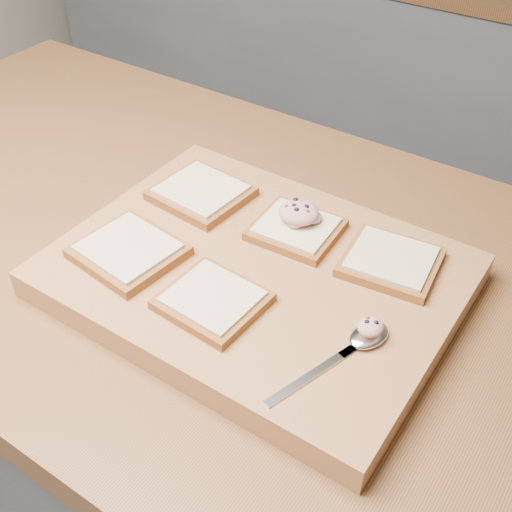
{
  "coord_description": "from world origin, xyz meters",
  "views": [
    {
      "loc": [
        0.27,
        -0.58,
        1.51
      ],
      "look_at": [
        -0.1,
        -0.04,
        0.96
      ],
      "focal_mm": 45.0,
      "sensor_mm": 36.0,
      "label": 1
    }
  ],
  "objects_px": {
    "bread_far_center": "(296,229)",
    "spoon": "(361,341)",
    "cutting_board": "(256,275)",
    "tuna_salad_dollop": "(299,212)"
  },
  "relations": [
    {
      "from": "bread_far_center",
      "to": "spoon",
      "type": "distance_m",
      "value": 0.22
    },
    {
      "from": "cutting_board",
      "to": "bread_far_center",
      "type": "relative_size",
      "value": 4.29
    },
    {
      "from": "cutting_board",
      "to": "bread_far_center",
      "type": "height_order",
      "value": "bread_far_center"
    },
    {
      "from": "bread_far_center",
      "to": "spoon",
      "type": "relative_size",
      "value": 0.67
    },
    {
      "from": "spoon",
      "to": "tuna_salad_dollop",
      "type": "bearing_deg",
      "value": 139.93
    },
    {
      "from": "tuna_salad_dollop",
      "to": "spoon",
      "type": "distance_m",
      "value": 0.23
    },
    {
      "from": "cutting_board",
      "to": "tuna_salad_dollop",
      "type": "relative_size",
      "value": 9.02
    },
    {
      "from": "bread_far_center",
      "to": "tuna_salad_dollop",
      "type": "xyz_separation_m",
      "value": [
        -0.0,
        0.01,
        0.02
      ]
    },
    {
      "from": "cutting_board",
      "to": "tuna_salad_dollop",
      "type": "xyz_separation_m",
      "value": [
        0.01,
        0.1,
        0.05
      ]
    },
    {
      "from": "cutting_board",
      "to": "spoon",
      "type": "xyz_separation_m",
      "value": [
        0.18,
        -0.05,
        0.03
      ]
    }
  ]
}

